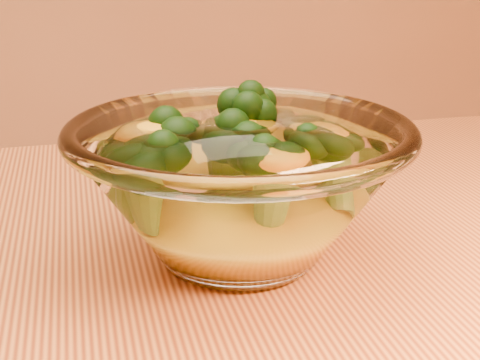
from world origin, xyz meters
TOP-DOWN VIEW (x-y plane):
  - glass_bowl at (-0.05, 0.07)m, footprint 0.24×0.24m
  - cheese_sauce at (-0.05, 0.07)m, footprint 0.14×0.14m
  - broccoli_heap at (-0.05, 0.08)m, footprint 0.16×0.14m

SIDE VIEW (x-z plane):
  - cheese_sauce at x=-0.05m, z-range 0.76..0.80m
  - glass_bowl at x=-0.05m, z-range 0.75..0.86m
  - broccoli_heap at x=-0.05m, z-range 0.79..0.87m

